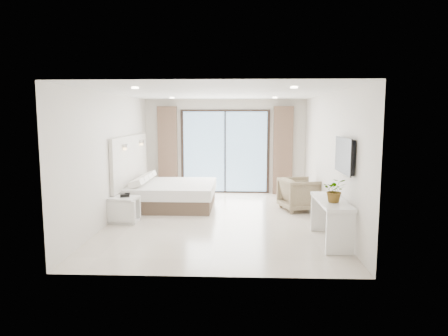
# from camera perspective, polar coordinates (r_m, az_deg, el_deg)

# --- Properties ---
(ground) EXTENTS (6.20, 6.20, 0.00)m
(ground) POSITION_cam_1_polar(r_m,az_deg,el_deg) (8.70, -0.61, -7.37)
(ground) COLOR beige
(ground) RESTS_ON ground
(room_shell) EXTENTS (4.62, 6.22, 2.72)m
(room_shell) POSITION_cam_1_polar(r_m,az_deg,el_deg) (9.30, -1.58, 3.47)
(room_shell) COLOR silver
(room_shell) RESTS_ON ground
(bed) EXTENTS (2.08, 1.98, 0.72)m
(bed) POSITION_cam_1_polar(r_m,az_deg,el_deg) (9.97, -7.56, -3.73)
(bed) COLOR brown
(bed) RESTS_ON ground
(nightstand) EXTENTS (0.66, 0.58, 0.53)m
(nightstand) POSITION_cam_1_polar(r_m,az_deg,el_deg) (8.69, -14.20, -5.78)
(nightstand) COLOR white
(nightstand) RESTS_ON ground
(phone) EXTENTS (0.22, 0.19, 0.06)m
(phone) POSITION_cam_1_polar(r_m,az_deg,el_deg) (8.65, -13.97, -3.80)
(phone) COLOR black
(phone) RESTS_ON nightstand
(console_desk) EXTENTS (0.47, 1.51, 0.77)m
(console_desk) POSITION_cam_1_polar(r_m,az_deg,el_deg) (7.30, 15.05, -6.01)
(console_desk) COLOR white
(console_desk) RESTS_ON ground
(plant) EXTENTS (0.45, 0.48, 0.33)m
(plant) POSITION_cam_1_polar(r_m,az_deg,el_deg) (7.01, 15.56, -3.45)
(plant) COLOR #33662D
(plant) RESTS_ON console_desk
(armchair) EXTENTS (0.97, 1.00, 0.85)m
(armchair) POSITION_cam_1_polar(r_m,az_deg,el_deg) (9.63, 10.76, -3.47)
(armchair) COLOR #8C7F5B
(armchair) RESTS_ON ground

